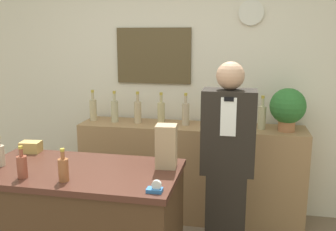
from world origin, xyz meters
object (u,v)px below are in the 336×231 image
shopkeeper (227,165)px  tape_dispenser (155,188)px  potted_plant (288,107)px  paper_bag (166,146)px

shopkeeper → tape_dispenser: size_ratio=17.90×
potted_plant → tape_dispenser: potted_plant is taller
shopkeeper → paper_bag: bearing=-130.0°
potted_plant → tape_dispenser: size_ratio=4.35×
shopkeeper → tape_dispenser: bearing=-112.5°
shopkeeper → tape_dispenser: (-0.37, -0.88, 0.15)m
shopkeeper → paper_bag: 0.66m
shopkeeper → potted_plant: 0.89m
shopkeeper → potted_plant: size_ratio=4.11×
shopkeeper → paper_bag: (-0.39, -0.46, 0.27)m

